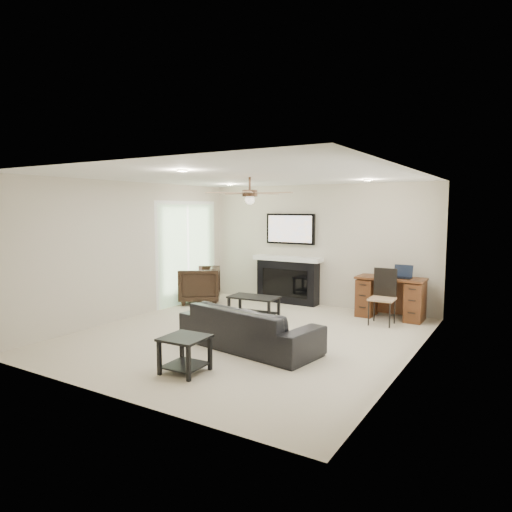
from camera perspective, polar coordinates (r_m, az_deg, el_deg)
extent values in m
plane|color=#BEAF99|center=(7.36, -1.18, -9.92)|extent=(5.50, 5.50, 0.00)
cube|color=white|center=(7.10, -1.22, 9.88)|extent=(5.00, 5.50, 0.04)
cube|color=beige|center=(9.55, 7.68, 1.33)|extent=(5.00, 0.04, 2.50)
cube|color=beige|center=(5.04, -18.22, -3.08)|extent=(5.00, 0.04, 2.50)
cube|color=beige|center=(8.71, -15.22, 0.72)|extent=(0.04, 5.50, 2.50)
cube|color=beige|center=(6.16, 18.84, -1.49)|extent=(0.04, 5.50, 2.50)
cube|color=white|center=(6.27, 18.58, -1.54)|extent=(0.04, 5.10, 2.40)
cube|color=#93BC89|center=(9.84, -8.51, 0.28)|extent=(0.04, 1.80, 2.10)
cylinder|color=#382619|center=(7.17, -0.79, 7.85)|extent=(1.40, 1.40, 0.30)
imported|color=black|center=(6.67, -0.87, -8.85)|extent=(2.22, 1.15, 0.62)
imported|color=black|center=(9.84, -7.08, -3.59)|extent=(1.17, 1.16, 0.78)
cube|color=black|center=(8.48, -0.28, -6.39)|extent=(0.93, 0.56, 0.40)
cube|color=black|center=(5.81, -8.87, -12.07)|extent=(0.54, 0.54, 0.45)
cube|color=black|center=(9.46, -13.66, -5.11)|extent=(0.55, 0.55, 0.45)
cube|color=black|center=(9.68, 3.96, -0.33)|extent=(1.52, 0.34, 1.91)
cube|color=#3E1F0F|center=(8.77, 16.45, -5.03)|extent=(1.22, 0.56, 0.76)
cube|color=black|center=(8.22, 15.49, -4.97)|extent=(0.43, 0.45, 0.97)
cube|color=black|center=(8.62, 17.80, -1.92)|extent=(0.33, 0.24, 0.23)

